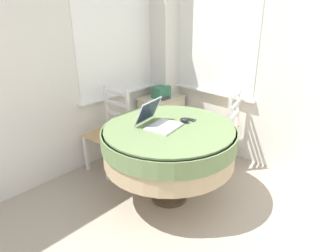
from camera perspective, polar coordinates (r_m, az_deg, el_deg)
The scene contains 10 objects.
corner_room_shell at distance 2.93m, azimuth 2.30°, elevation 11.93°, with size 4.27×4.58×2.55m.
round_dining_table at distance 2.78m, azimuth 0.25°, elevation -3.06°, with size 1.25×1.25×0.77m.
laptop at distance 2.71m, azimuth -1.87°, elevation 0.94°, with size 0.36×0.39×0.24m.
computer_mouse at distance 2.81m, azimuth 3.12°, elevation 1.10°, with size 0.06×0.09×0.05m.
cell_phone at distance 2.87m, azimuth 4.07°, elevation 1.22°, with size 0.09×0.13×0.01m.
dining_chair_near_back_window at distance 3.47m, azimuth -10.99°, elevation -1.11°, with size 0.45×0.43×0.93m.
dining_chair_near_right_window at distance 3.53m, azimuth 10.00°, elevation -0.59°, with size 0.48×0.50×0.93m.
corner_cabinet at distance 4.10m, azimuth -1.17°, elevation 1.31°, with size 0.56×0.42×0.65m.
storage_box at distance 3.93m, azimuth -1.27°, elevation 6.48°, with size 0.21×0.15×0.15m.
book_on_cabinet at distance 3.93m, azimuth -1.37°, elevation 5.53°, with size 0.13×0.22×0.02m.
Camera 1 is at (-1.09, -0.12, 1.84)m, focal length 32.00 mm.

